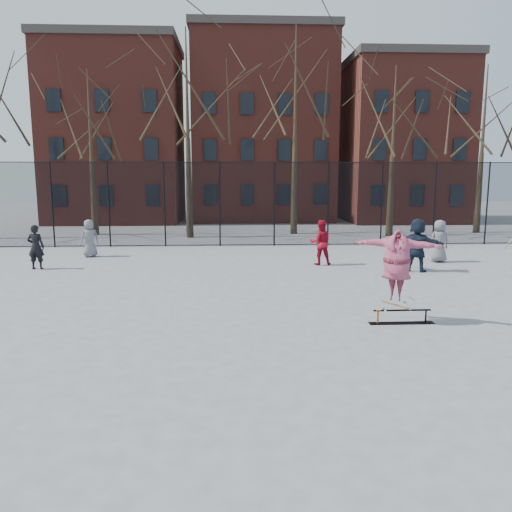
{
  "coord_description": "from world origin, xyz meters",
  "views": [
    {
      "loc": [
        -0.86,
        -10.75,
        3.45
      ],
      "look_at": [
        -0.25,
        1.5,
        1.41
      ],
      "focal_mm": 35.0,
      "sensor_mm": 36.0,
      "label": 1
    }
  ],
  "objects_px": {
    "bystander_extra": "(439,241)",
    "bystander_navy": "(417,245)",
    "bystander_black": "(36,247)",
    "bystander_red": "(321,242)",
    "skate_rail": "(402,318)",
    "skateboard": "(395,307)",
    "bystander_grey": "(89,238)",
    "skater": "(397,271)"
  },
  "relations": [
    {
      "from": "skateboard",
      "to": "bystander_grey",
      "type": "height_order",
      "value": "bystander_grey"
    },
    {
      "from": "bystander_navy",
      "to": "bystander_extra",
      "type": "distance_m",
      "value": 2.38
    },
    {
      "from": "bystander_black",
      "to": "bystander_red",
      "type": "height_order",
      "value": "bystander_red"
    },
    {
      "from": "skate_rail",
      "to": "skateboard",
      "type": "xyz_separation_m",
      "value": [
        -0.18,
        0.0,
        0.25
      ]
    },
    {
      "from": "skateboard",
      "to": "bystander_grey",
      "type": "xyz_separation_m",
      "value": [
        -9.68,
        9.88,
        0.4
      ]
    },
    {
      "from": "skateboard",
      "to": "bystander_navy",
      "type": "bearing_deg",
      "value": 65.51
    },
    {
      "from": "bystander_black",
      "to": "bystander_navy",
      "type": "relative_size",
      "value": 0.86
    },
    {
      "from": "skateboard",
      "to": "bystander_black",
      "type": "relative_size",
      "value": 0.49
    },
    {
      "from": "skate_rail",
      "to": "skater",
      "type": "xyz_separation_m",
      "value": [
        -0.18,
        0.0,
        1.12
      ]
    },
    {
      "from": "bystander_red",
      "to": "bystander_grey",
      "type": "bearing_deg",
      "value": -12.46
    },
    {
      "from": "skate_rail",
      "to": "bystander_extra",
      "type": "relative_size",
      "value": 0.92
    },
    {
      "from": "skate_rail",
      "to": "bystander_black",
      "type": "relative_size",
      "value": 0.94
    },
    {
      "from": "bystander_grey",
      "to": "bystander_extra",
      "type": "relative_size",
      "value": 0.94
    },
    {
      "from": "skate_rail",
      "to": "bystander_extra",
      "type": "height_order",
      "value": "bystander_extra"
    },
    {
      "from": "bystander_black",
      "to": "bystander_extra",
      "type": "relative_size",
      "value": 0.98
    },
    {
      "from": "bystander_grey",
      "to": "bystander_navy",
      "type": "xyz_separation_m",
      "value": [
        12.47,
        -3.76,
        0.16
      ]
    },
    {
      "from": "skateboard",
      "to": "bystander_red",
      "type": "height_order",
      "value": "bystander_red"
    },
    {
      "from": "bystander_grey",
      "to": "bystander_black",
      "type": "relative_size",
      "value": 0.96
    },
    {
      "from": "bystander_grey",
      "to": "bystander_red",
      "type": "relative_size",
      "value": 0.91
    },
    {
      "from": "skateboard",
      "to": "bystander_black",
      "type": "bearing_deg",
      "value": 146.38
    },
    {
      "from": "skate_rail",
      "to": "bystander_black",
      "type": "bearing_deg",
      "value": 146.8
    },
    {
      "from": "bystander_red",
      "to": "bystander_navy",
      "type": "distance_m",
      "value": 3.5
    },
    {
      "from": "skateboard",
      "to": "bystander_black",
      "type": "xyz_separation_m",
      "value": [
        -10.86,
        7.22,
        0.43
      ]
    },
    {
      "from": "skater",
      "to": "bystander_grey",
      "type": "height_order",
      "value": "skater"
    },
    {
      "from": "bystander_black",
      "to": "bystander_extra",
      "type": "bearing_deg",
      "value": -175.18
    },
    {
      "from": "bystander_red",
      "to": "bystander_black",
      "type": "bearing_deg",
      "value": 3.44
    },
    {
      "from": "bystander_grey",
      "to": "bystander_extra",
      "type": "distance_m",
      "value": 14.17
    },
    {
      "from": "bystander_black",
      "to": "bystander_red",
      "type": "xyz_separation_m",
      "value": [
        10.47,
        0.37,
        0.04
      ]
    },
    {
      "from": "skater",
      "to": "bystander_extra",
      "type": "relative_size",
      "value": 1.22
    },
    {
      "from": "skater",
      "to": "bystander_extra",
      "type": "height_order",
      "value": "skater"
    },
    {
      "from": "bystander_extra",
      "to": "bystander_grey",
      "type": "bearing_deg",
      "value": -13.41
    },
    {
      "from": "skater",
      "to": "bystander_navy",
      "type": "height_order",
      "value": "skater"
    },
    {
      "from": "bystander_red",
      "to": "bystander_extra",
      "type": "height_order",
      "value": "bystander_red"
    },
    {
      "from": "bystander_black",
      "to": "bystander_navy",
      "type": "distance_m",
      "value": 13.69
    },
    {
      "from": "skate_rail",
      "to": "bystander_navy",
      "type": "xyz_separation_m",
      "value": [
        2.61,
        6.13,
        0.82
      ]
    },
    {
      "from": "skate_rail",
      "to": "bystander_navy",
      "type": "bearing_deg",
      "value": 66.89
    },
    {
      "from": "skate_rail",
      "to": "bystander_red",
      "type": "xyz_separation_m",
      "value": [
        -0.56,
        7.59,
        0.73
      ]
    },
    {
      "from": "skateboard",
      "to": "bystander_red",
      "type": "relative_size",
      "value": 0.47
    },
    {
      "from": "skateboard",
      "to": "skater",
      "type": "height_order",
      "value": "skater"
    },
    {
      "from": "bystander_grey",
      "to": "bystander_red",
      "type": "bearing_deg",
      "value": 134.64
    },
    {
      "from": "skate_rail",
      "to": "bystander_red",
      "type": "relative_size",
      "value": 0.89
    },
    {
      "from": "bystander_extra",
      "to": "bystander_navy",
      "type": "bearing_deg",
      "value": 43.56
    }
  ]
}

